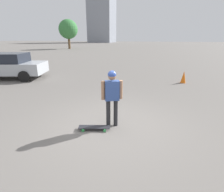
% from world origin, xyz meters
% --- Properties ---
extents(ground_plane, '(220.00, 220.00, 0.00)m').
position_xyz_m(ground_plane, '(0.00, 0.00, 0.00)').
color(ground_plane, slate).
extents(person, '(0.54, 0.34, 1.58)m').
position_xyz_m(person, '(0.00, 0.00, 0.98)').
color(person, '#262628').
rests_on(person, ground_plane).
extents(skateboard, '(0.87, 0.43, 0.09)m').
position_xyz_m(skateboard, '(-0.40, -0.37, 0.07)').
color(skateboard, '#232328').
rests_on(skateboard, ground_plane).
extents(car_parked_near, '(4.51, 3.01, 1.51)m').
position_xyz_m(car_parked_near, '(-7.67, 4.15, 0.77)').
color(car_parked_near, '#ADB2B7').
rests_on(car_parked_near, ground_plane).
extents(building_block_distant, '(11.33, 12.24, 22.39)m').
position_xyz_m(building_block_distant, '(-29.40, 84.18, 11.20)').
color(building_block_distant, gray).
rests_on(building_block_distant, ground_plane).
extents(tree_distant, '(4.03, 4.03, 6.10)m').
position_xyz_m(tree_distant, '(-18.87, 31.53, 4.06)').
color(tree_distant, brown).
rests_on(tree_distant, ground_plane).
extents(traffic_cone, '(0.28, 0.28, 0.65)m').
position_xyz_m(traffic_cone, '(2.41, 5.85, 0.32)').
color(traffic_cone, orange).
rests_on(traffic_cone, ground_plane).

